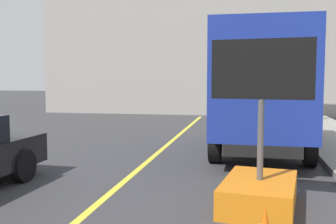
% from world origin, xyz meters
% --- Properties ---
extents(arrow_board_trailer, '(1.59, 1.94, 2.70)m').
position_xyz_m(arrow_board_trailer, '(2.63, 9.31, 0.48)').
color(arrow_board_trailer, orange).
rests_on(arrow_board_trailer, ground).
extents(box_truck, '(2.60, 7.41, 3.38)m').
position_xyz_m(box_truck, '(2.80, 14.55, 1.83)').
color(box_truck, black).
rests_on(box_truck, ground).
extents(highway_guide_sign, '(2.79, 0.21, 5.00)m').
position_xyz_m(highway_guide_sign, '(4.58, 21.91, 3.42)').
color(highway_guide_sign, gray).
rests_on(highway_guide_sign, ground).
extents(far_building_block, '(17.56, 9.76, 9.34)m').
position_xyz_m(far_building_block, '(-0.58, 29.66, 4.67)').
color(far_building_block, gray).
rests_on(far_building_block, ground).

